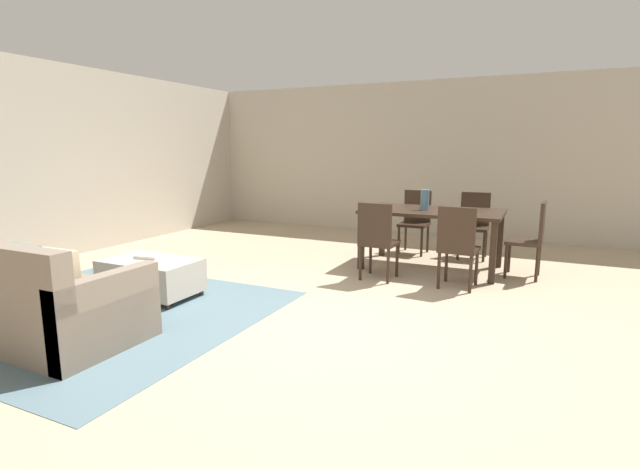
{
  "coord_description": "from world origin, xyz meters",
  "views": [
    {
      "loc": [
        1.71,
        -3.56,
        1.53
      ],
      "look_at": [
        -0.31,
        0.7,
        0.68
      ],
      "focal_mm": 26.71,
      "sensor_mm": 36.0,
      "label": 1
    }
  ],
  "objects_px": {
    "couch": "(22,301)",
    "ottoman_table": "(151,275)",
    "dining_chair_far_right": "(474,221)",
    "dining_chair_head_east": "(532,235)",
    "dining_chair_far_left": "(416,218)",
    "dining_chair_near_left": "(377,237)",
    "vase_centerpiece": "(425,200)",
    "book_on_ottoman": "(150,256)",
    "dining_chair_near_right": "(458,243)",
    "dining_table": "(432,217)"
  },
  "relations": [
    {
      "from": "dining_table",
      "to": "vase_centerpiece",
      "type": "height_order",
      "value": "vase_centerpiece"
    },
    {
      "from": "dining_chair_far_right",
      "to": "book_on_ottoman",
      "type": "relative_size",
      "value": 3.54
    },
    {
      "from": "dining_table",
      "to": "book_on_ottoman",
      "type": "xyz_separation_m",
      "value": [
        -2.44,
        -2.4,
        -0.26
      ]
    },
    {
      "from": "couch",
      "to": "dining_table",
      "type": "bearing_deg",
      "value": 55.77
    },
    {
      "from": "couch",
      "to": "ottoman_table",
      "type": "relative_size",
      "value": 2.05
    },
    {
      "from": "dining_table",
      "to": "book_on_ottoman",
      "type": "relative_size",
      "value": 6.61
    },
    {
      "from": "dining_chair_near_right",
      "to": "dining_chair_head_east",
      "type": "distance_m",
      "value": 1.12
    },
    {
      "from": "dining_table",
      "to": "vase_centerpiece",
      "type": "xyz_separation_m",
      "value": [
        -0.09,
        -0.04,
        0.21
      ]
    },
    {
      "from": "dining_chair_near_left",
      "to": "dining_chair_near_right",
      "type": "distance_m",
      "value": 0.91
    },
    {
      "from": "ottoman_table",
      "to": "couch",
      "type": "bearing_deg",
      "value": -97.56
    },
    {
      "from": "dining_chair_far_left",
      "to": "dining_chair_head_east",
      "type": "xyz_separation_m",
      "value": [
        1.61,
        -0.83,
        0.0
      ]
    },
    {
      "from": "dining_table",
      "to": "vase_centerpiece",
      "type": "distance_m",
      "value": 0.24
    },
    {
      "from": "couch",
      "to": "dining_chair_near_left",
      "type": "distance_m",
      "value": 3.55
    },
    {
      "from": "dining_chair_far_right",
      "to": "dining_chair_head_east",
      "type": "relative_size",
      "value": 1.0
    },
    {
      "from": "dining_table",
      "to": "dining_chair_near_left",
      "type": "bearing_deg",
      "value": -117.31
    },
    {
      "from": "couch",
      "to": "ottoman_table",
      "type": "xyz_separation_m",
      "value": [
        0.17,
        1.25,
        -0.07
      ]
    },
    {
      "from": "couch",
      "to": "vase_centerpiece",
      "type": "relative_size",
      "value": 7.76
    },
    {
      "from": "dining_chair_far_left",
      "to": "dining_chair_far_right",
      "type": "distance_m",
      "value": 0.83
    },
    {
      "from": "ottoman_table",
      "to": "dining_chair_head_east",
      "type": "bearing_deg",
      "value": 35.13
    },
    {
      "from": "couch",
      "to": "dining_chair_head_east",
      "type": "xyz_separation_m",
      "value": [
        3.72,
        3.75,
        0.23
      ]
    },
    {
      "from": "dining_table",
      "to": "dining_chair_near_right",
      "type": "relative_size",
      "value": 1.87
    },
    {
      "from": "ottoman_table",
      "to": "dining_chair_far_left",
      "type": "relative_size",
      "value": 1.06
    },
    {
      "from": "dining_chair_far_left",
      "to": "dining_chair_head_east",
      "type": "distance_m",
      "value": 1.81
    },
    {
      "from": "dining_table",
      "to": "dining_chair_near_left",
      "type": "distance_m",
      "value": 0.98
    },
    {
      "from": "dining_chair_far_right",
      "to": "dining_chair_head_east",
      "type": "bearing_deg",
      "value": -47.8
    },
    {
      "from": "dining_chair_far_right",
      "to": "dining_table",
      "type": "bearing_deg",
      "value": -114.44
    },
    {
      "from": "ottoman_table",
      "to": "vase_centerpiece",
      "type": "xyz_separation_m",
      "value": [
        2.27,
        2.43,
        0.66
      ]
    },
    {
      "from": "couch",
      "to": "dining_chair_far_left",
      "type": "xyz_separation_m",
      "value": [
        2.11,
        4.58,
        0.23
      ]
    },
    {
      "from": "ottoman_table",
      "to": "dining_chair_far_right",
      "type": "relative_size",
      "value": 1.06
    },
    {
      "from": "dining_chair_near_left",
      "to": "dining_chair_far_right",
      "type": "relative_size",
      "value": 1.0
    },
    {
      "from": "ottoman_table",
      "to": "dining_chair_head_east",
      "type": "relative_size",
      "value": 1.06
    },
    {
      "from": "ottoman_table",
      "to": "dining_chair_near_right",
      "type": "height_order",
      "value": "dining_chair_near_right"
    },
    {
      "from": "dining_chair_far_right",
      "to": "vase_centerpiece",
      "type": "distance_m",
      "value": 1.12
    },
    {
      "from": "couch",
      "to": "dining_chair_near_right",
      "type": "height_order",
      "value": "dining_chair_near_right"
    },
    {
      "from": "book_on_ottoman",
      "to": "vase_centerpiece",
      "type": "bearing_deg",
      "value": 45.1
    },
    {
      "from": "ottoman_table",
      "to": "dining_chair_far_right",
      "type": "bearing_deg",
      "value": 50.47
    },
    {
      "from": "book_on_ottoman",
      "to": "dining_chair_head_east",
      "type": "bearing_deg",
      "value": 33.8
    },
    {
      "from": "ottoman_table",
      "to": "dining_chair_head_east",
      "type": "xyz_separation_m",
      "value": [
        3.55,
        2.5,
        0.29
      ]
    },
    {
      "from": "dining_chair_near_left",
      "to": "book_on_ottoman",
      "type": "bearing_deg",
      "value": -142.41
    },
    {
      "from": "couch",
      "to": "dining_chair_far_right",
      "type": "relative_size",
      "value": 2.19
    },
    {
      "from": "ottoman_table",
      "to": "dining_chair_far_left",
      "type": "height_order",
      "value": "dining_chair_far_left"
    },
    {
      "from": "couch",
      "to": "dining_chair_far_left",
      "type": "bearing_deg",
      "value": 65.27
    },
    {
      "from": "vase_centerpiece",
      "to": "book_on_ottoman",
      "type": "height_order",
      "value": "vase_centerpiece"
    },
    {
      "from": "dining_chair_far_left",
      "to": "couch",
      "type": "bearing_deg",
      "value": -114.73
    },
    {
      "from": "dining_chair_far_left",
      "to": "dining_chair_far_right",
      "type": "height_order",
      "value": "same"
    },
    {
      "from": "dining_chair_head_east",
      "to": "couch",
      "type": "bearing_deg",
      "value": -134.73
    },
    {
      "from": "couch",
      "to": "vase_centerpiece",
      "type": "bearing_deg",
      "value": 56.46
    },
    {
      "from": "vase_centerpiece",
      "to": "dining_chair_head_east",
      "type": "bearing_deg",
      "value": 3.19
    },
    {
      "from": "dining_chair_near_left",
      "to": "dining_chair_far_right",
      "type": "height_order",
      "value": "same"
    },
    {
      "from": "ottoman_table",
      "to": "dining_chair_near_left",
      "type": "height_order",
      "value": "dining_chair_near_left"
    }
  ]
}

